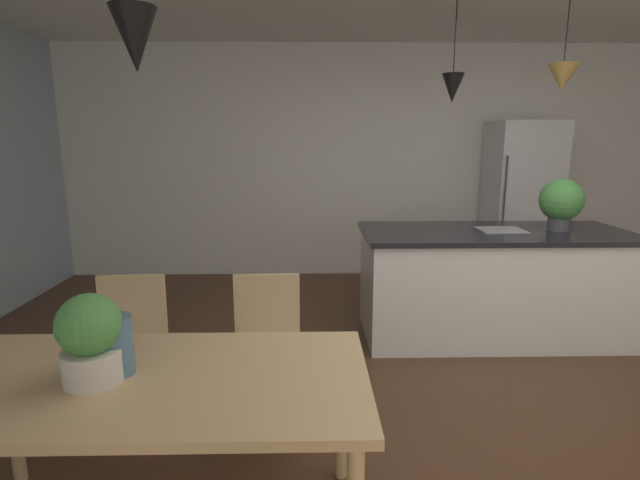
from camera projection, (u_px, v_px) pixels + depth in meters
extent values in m
cube|color=#4C301E|center=(502.00, 423.00, 2.87)|extent=(10.00, 8.40, 0.04)
cube|color=white|center=(405.00, 163.00, 5.77)|extent=(10.00, 0.12, 2.70)
cube|color=tan|center=(149.00, 381.00, 1.89)|extent=(1.72, 0.86, 0.04)
cylinder|color=tan|center=(12.00, 415.00, 2.28)|extent=(0.06, 0.06, 0.70)
cylinder|color=tan|center=(341.00, 411.00, 2.32)|extent=(0.06, 0.06, 0.70)
cube|color=tan|center=(266.00, 359.00, 2.68)|extent=(0.41, 0.41, 0.04)
cube|color=white|center=(266.00, 353.00, 2.68)|extent=(0.37, 0.37, 0.03)
cube|color=tan|center=(267.00, 309.00, 2.81)|extent=(0.38, 0.04, 0.42)
cylinder|color=tan|center=(297.00, 412.00, 2.57)|extent=(0.04, 0.04, 0.41)
cylinder|color=tan|center=(233.00, 414.00, 2.55)|extent=(0.04, 0.04, 0.41)
cylinder|color=tan|center=(297.00, 381.00, 2.90)|extent=(0.04, 0.04, 0.41)
cylinder|color=tan|center=(240.00, 382.00, 2.89)|extent=(0.04, 0.04, 0.41)
cube|color=tan|center=(126.00, 361.00, 2.67)|extent=(0.42, 0.42, 0.04)
cube|color=white|center=(125.00, 355.00, 2.66)|extent=(0.38, 0.38, 0.03)
cube|color=tan|center=(133.00, 310.00, 2.80)|extent=(0.38, 0.05, 0.42)
cylinder|color=tan|center=(152.00, 413.00, 2.56)|extent=(0.04, 0.04, 0.41)
cylinder|color=tan|center=(86.00, 416.00, 2.54)|extent=(0.04, 0.04, 0.41)
cylinder|color=tan|center=(167.00, 382.00, 2.89)|extent=(0.04, 0.04, 0.41)
cylinder|color=tan|center=(109.00, 384.00, 2.87)|extent=(0.04, 0.04, 0.41)
cube|color=silver|center=(492.00, 285.00, 4.02)|extent=(2.11, 0.88, 0.88)
cube|color=black|center=(496.00, 233.00, 3.93)|extent=(2.17, 0.94, 0.04)
cube|color=gray|center=(501.00, 230.00, 3.93)|extent=(0.36, 0.30, 0.01)
cube|color=silver|center=(520.00, 203.00, 5.50)|extent=(0.72, 0.64, 1.83)
cylinder|color=#4C4C4C|center=(504.00, 207.00, 5.16)|extent=(0.02, 0.02, 1.10)
cone|color=black|center=(135.00, 40.00, 1.71)|extent=(0.17, 0.17, 0.22)
cylinder|color=black|center=(455.00, 33.00, 3.61)|extent=(0.01, 0.01, 0.58)
cone|color=black|center=(452.00, 88.00, 3.69)|extent=(0.17, 0.17, 0.22)
cylinder|color=black|center=(567.00, 28.00, 3.62)|extent=(0.01, 0.01, 0.50)
cone|color=olive|center=(562.00, 77.00, 3.69)|extent=(0.23, 0.23, 0.20)
cylinder|color=#4C4C51|center=(559.00, 224.00, 3.93)|extent=(0.17, 0.17, 0.11)
sphere|color=#478C42|center=(561.00, 200.00, 3.89)|extent=(0.34, 0.34, 0.34)
cylinder|color=beige|center=(93.00, 365.00, 1.83)|extent=(0.22, 0.22, 0.13)
sphere|color=#478C42|center=(89.00, 324.00, 1.80)|extent=(0.24, 0.24, 0.24)
cylinder|color=slate|center=(116.00, 345.00, 1.88)|extent=(0.13, 0.13, 0.24)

